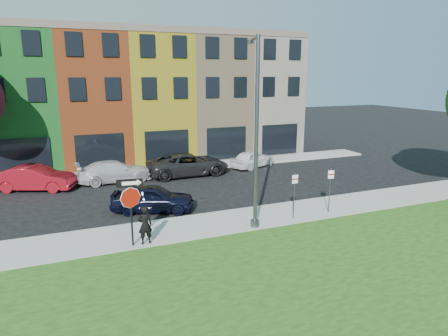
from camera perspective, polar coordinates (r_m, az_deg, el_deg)
name	(u,v)px	position (r m, az deg, el deg)	size (l,w,h in m)	color
ground	(264,246)	(17.12, 5.72, -11.07)	(120.00, 120.00, 0.00)	black
sidewalk_near	(271,216)	(20.43, 6.78, -6.79)	(40.00, 3.00, 0.12)	gray
sidewalk_far	(131,172)	(29.89, -13.08, -0.54)	(40.00, 2.40, 0.12)	gray
rowhouse_block	(122,99)	(35.32, -14.36, 9.58)	(30.00, 10.12, 10.00)	beige
stop_sign	(130,199)	(16.52, -13.21, -4.27)	(1.04, 0.19, 2.85)	black
man	(145,225)	(17.02, -11.22, -7.99)	(0.62, 0.43, 1.64)	black
sedan_near	(153,198)	(21.19, -10.16, -4.26)	(4.58, 3.11, 1.45)	black
parked_car_red	(35,178)	(27.21, -25.38, -1.31)	(4.99, 3.24, 1.55)	maroon
parked_car_silver	(115,171)	(27.51, -15.32, -0.47)	(5.03, 2.30, 1.43)	silver
parked_car_dark	(188,164)	(28.39, -5.14, 0.57)	(5.83, 2.78, 1.61)	black
parked_car_white	(253,159)	(30.77, 4.13, 1.32)	(4.20, 3.05, 1.33)	white
street_lamp	(256,134)	(17.91, 4.55, 4.85)	(1.01, 2.51, 8.54)	#45474A
parking_sign_a	(294,190)	(19.62, 10.03, -3.14)	(0.32, 0.08, 2.32)	#45474A
parking_sign_b	(330,185)	(20.88, 14.92, -2.38)	(0.32, 0.11, 2.33)	#45474A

